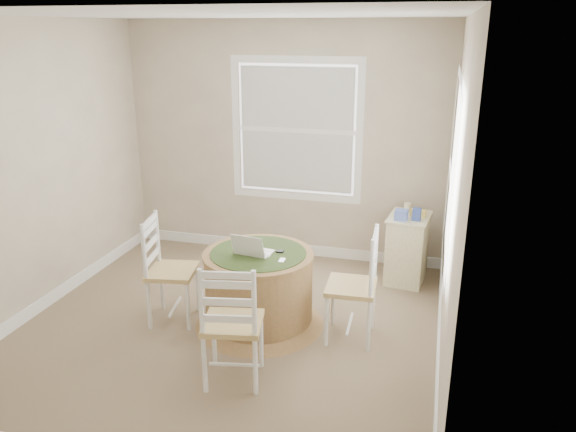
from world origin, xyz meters
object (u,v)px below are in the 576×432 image
(round_table, at_px, (259,285))
(chair_right, at_px, (351,286))
(chair_left, at_px, (172,271))
(corner_chest, at_px, (407,248))
(laptop, at_px, (253,251))
(chair_near, at_px, (233,323))

(round_table, height_order, chair_right, chair_right)
(chair_left, xyz_separation_m, corner_chest, (1.94, 1.40, -0.12))
(laptop, bearing_deg, chair_right, -170.23)
(chair_near, xyz_separation_m, corner_chest, (1.11, 2.11, -0.12))
(round_table, bearing_deg, chair_near, -85.19)
(round_table, height_order, chair_near, chair_near)
(round_table, height_order, laptop, laptop)
(round_table, height_order, corner_chest, corner_chest)
(round_table, relative_size, laptop, 3.43)
(chair_near, relative_size, corner_chest, 1.35)
(laptop, bearing_deg, chair_left, 15.97)
(round_table, relative_size, corner_chest, 1.61)
(round_table, bearing_deg, laptop, -141.82)
(corner_chest, bearing_deg, chair_near, -111.55)
(chair_near, distance_m, corner_chest, 2.39)
(chair_left, distance_m, chair_right, 1.57)
(chair_near, height_order, corner_chest, chair_near)
(chair_left, height_order, corner_chest, chair_left)
(chair_right, bearing_deg, chair_left, -88.23)
(chair_left, height_order, laptop, chair_left)
(round_table, xyz_separation_m, chair_near, (0.08, -0.84, 0.10))
(laptop, distance_m, corner_chest, 1.82)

